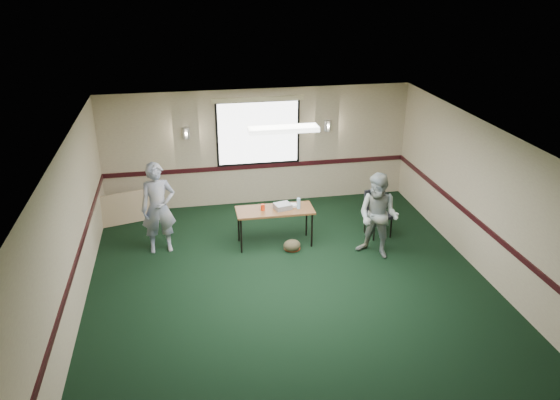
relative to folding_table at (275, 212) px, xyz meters
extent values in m
plane|color=black|center=(0.00, -1.85, -0.71)|extent=(8.00, 8.00, 0.00)
plane|color=tan|center=(0.00, 2.15, 0.64)|extent=(7.00, 0.00, 7.00)
plane|color=tan|center=(-3.50, -1.85, 0.64)|extent=(0.00, 8.00, 8.00)
plane|color=tan|center=(3.50, -1.85, 0.64)|extent=(0.00, 8.00, 8.00)
plane|color=white|center=(0.00, -1.85, 1.99)|extent=(8.00, 8.00, 0.00)
cube|color=black|center=(0.00, 2.14, 0.19)|extent=(7.00, 0.03, 0.10)
cube|color=black|center=(-3.48, -1.85, 0.19)|extent=(0.03, 8.00, 0.10)
cube|color=black|center=(3.49, -1.85, 0.19)|extent=(0.03, 8.00, 0.10)
cube|color=black|center=(0.00, 2.13, 0.99)|extent=(1.90, 0.01, 1.50)
cube|color=white|center=(0.00, 2.12, 0.99)|extent=(1.80, 0.02, 1.40)
cube|color=#C7BB8C|center=(0.00, 2.12, 1.76)|extent=(2.05, 0.08, 0.10)
cylinder|color=silver|center=(-1.60, 2.09, 1.09)|extent=(0.16, 0.16, 0.25)
cylinder|color=silver|center=(1.60, 2.09, 1.09)|extent=(0.16, 0.16, 0.25)
cube|color=white|center=(0.00, -0.85, 1.93)|extent=(1.20, 0.32, 0.08)
cube|color=#563918|center=(0.00, 0.00, 0.04)|extent=(1.53, 0.62, 0.04)
cylinder|color=black|center=(-0.70, -0.24, -0.35)|extent=(0.04, 0.04, 0.72)
cylinder|color=black|center=(0.70, -0.25, -0.35)|extent=(0.04, 0.04, 0.72)
cylinder|color=black|center=(-0.70, 0.25, -0.35)|extent=(0.04, 0.04, 0.72)
cylinder|color=black|center=(0.70, 0.24, -0.35)|extent=(0.04, 0.04, 0.72)
cube|color=gray|center=(0.16, 0.00, 0.11)|extent=(0.37, 0.33, 0.10)
cube|color=white|center=(0.36, 0.08, 0.08)|extent=(0.19, 0.16, 0.05)
cylinder|color=red|center=(-0.24, 0.01, 0.12)|extent=(0.08, 0.08, 0.12)
cylinder|color=#9BD5FF|center=(0.47, -0.05, 0.17)|extent=(0.07, 0.07, 0.22)
ellipsoid|color=#4C462B|center=(0.28, -0.36, -0.59)|extent=(0.40, 0.34, 0.24)
torus|color=red|center=(0.30, -0.27, -0.70)|extent=(0.40, 0.40, 0.02)
cube|color=tan|center=(-3.00, 1.58, -0.37)|extent=(1.34, 0.54, 0.68)
cube|color=black|center=(2.17, -0.01, -0.25)|extent=(0.53, 0.53, 0.06)
cube|color=black|center=(2.13, 0.21, 0.01)|extent=(0.46, 0.13, 0.46)
cylinder|color=black|center=(2.01, -0.24, -0.49)|extent=(0.03, 0.03, 0.43)
cylinder|color=black|center=(2.39, -0.17, -0.49)|extent=(0.03, 0.03, 0.43)
cylinder|color=black|center=(1.94, 0.15, -0.49)|extent=(0.03, 0.03, 0.43)
cylinder|color=black|center=(2.33, 0.21, -0.49)|extent=(0.03, 0.03, 0.43)
imported|color=#435894|center=(-2.24, 0.16, 0.20)|extent=(0.70, 0.50, 1.81)
imported|color=#7292B1|center=(1.84, -0.81, 0.13)|extent=(1.03, 1.02, 1.67)
camera|label=1|loc=(-1.70, -9.62, 4.53)|focal=35.00mm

